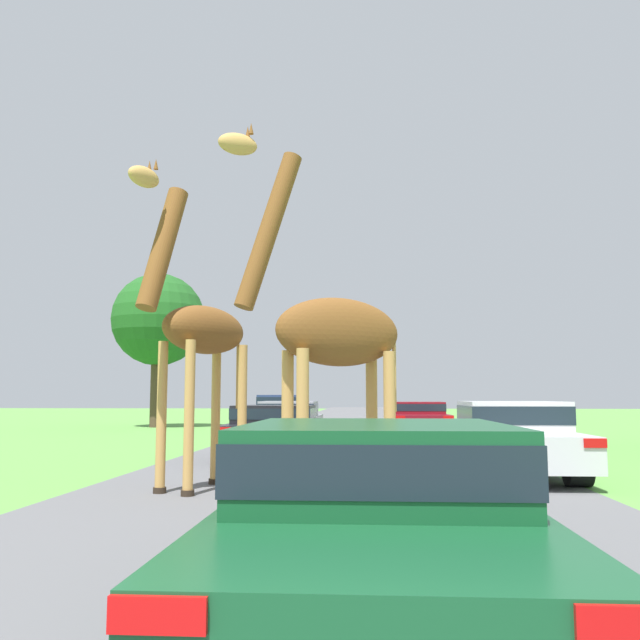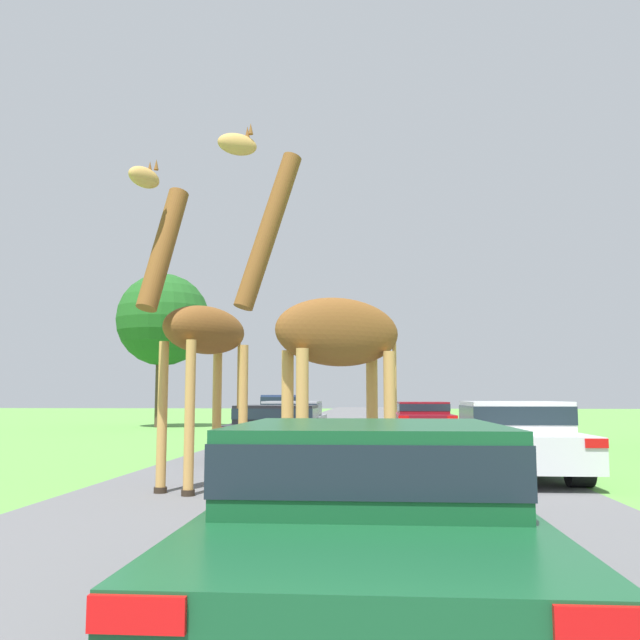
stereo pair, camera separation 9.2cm
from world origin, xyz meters
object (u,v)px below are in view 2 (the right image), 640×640
Objects in this scene: giraffe_near_road at (329,333)px; car_lead_maroon at (369,512)px; car_far_ahead at (277,430)px; car_rear_follower at (284,413)px; tree_centre_back at (163,321)px; car_verge_right at (423,417)px; giraffe_companion at (198,330)px; car_queue_left at (293,420)px; car_queue_right at (514,437)px.

giraffe_near_road reaches higher than car_lead_maroon.
car_lead_maroon is 11.60m from car_far_ahead.
car_rear_follower is 0.59× the size of tree_centre_back.
giraffe_near_road is 15.97m from car_verge_right.
tree_centre_back is (-9.26, 21.70, 2.68)m from giraffe_near_road.
car_far_ahead is 17.71m from tree_centre_back.
car_lead_maroon is at bearing -81.20° from car_rear_follower.
car_lead_maroon is 0.61× the size of tree_centre_back.
tree_centre_back is (-7.15, 20.89, 2.54)m from giraffe_companion.
car_far_ahead is 10.93m from car_rear_follower.
giraffe_near_road reaches higher than car_far_ahead.
car_verge_right is at bearing -79.18° from giraffe_companion.
car_lead_maroon is 17.00m from car_queue_left.
car_rear_follower is (-5.33, 1.49, 0.11)m from car_verge_right.
car_verge_right is at bearing -15.66° from car_rear_follower.
car_verge_right is 0.66× the size of tree_centre_back.
car_far_ahead is 10.21m from car_verge_right.
car_rear_follower reaches higher than car_queue_left.
car_far_ahead is at bearing -63.59° from tree_centre_back.
car_queue_right is at bearing -86.93° from car_verge_right.
car_lead_maroon is 20.84m from car_verge_right.
car_rear_follower is at bearing -20.97° from giraffe_near_road.
giraffe_near_road reaches higher than car_queue_left.
giraffe_companion is at bearing -91.14° from car_queue_left.
car_far_ahead is at bearing 144.72° from car_queue_right.
car_far_ahead is at bearing -83.40° from car_rear_follower.
car_rear_follower is (-0.98, 5.43, 0.09)m from car_queue_left.
giraffe_near_road is at bearing -98.89° from car_verge_right.
giraffe_near_road is 12.02m from car_queue_left.
tree_centre_back is (-7.64, 15.38, 4.35)m from car_far_ahead.
car_queue_right is at bearing -77.13° from giraffe_near_road.
car_far_ahead is (0.49, 5.51, -1.81)m from giraffe_companion.
car_queue_right reaches higher than car_queue_left.
car_verge_right is at bearing -39.36° from giraffe_near_road.
car_rear_follower reaches higher than car_far_ahead.
giraffe_near_road is 0.72× the size of tree_centre_back.
car_queue_left is at bearing 119.77° from car_queue_right.
giraffe_near_road is 1.17× the size of car_lead_maroon.
giraffe_near_road is at bearing -75.64° from car_far_ahead.
car_queue_right is 12.75m from car_verge_right.
tree_centre_back is at bearing 123.48° from car_queue_right.
car_queue_right is (3.14, 2.96, -1.62)m from giraffe_near_road.
giraffe_companion is 16.47m from car_rear_follower.
giraffe_companion reaches higher than car_verge_right.
car_far_ahead is at bearing -16.11° from giraffe_near_road.
car_queue_left is 5.52m from car_rear_follower.
car_queue_right is (2.57, 8.03, 0.02)m from car_lead_maroon.
car_far_ahead is (-2.19, 11.39, -0.03)m from car_lead_maroon.
giraffe_companion is 11.08m from car_queue_left.
giraffe_companion is 5.82m from car_far_ahead.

